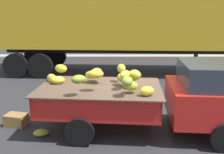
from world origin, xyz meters
TOP-DOWN VIEW (x-y plane):
  - ground at (0.00, 0.00)m, footprint 220.00×220.00m
  - curb_strip at (0.00, 9.71)m, footprint 80.00×0.80m
  - pickup_truck at (1.26, -0.36)m, footprint 5.24×2.23m
  - semi_trailer at (0.05, 5.76)m, footprint 12.12×3.21m
  - fallen_banana_bunch_near_tailgate at (-2.10, -0.60)m, footprint 0.40×0.30m
  - produce_crate at (-2.88, -0.04)m, footprint 0.59×0.47m

SIDE VIEW (x-z plane):
  - ground at x=0.00m, z-range 0.00..0.00m
  - curb_strip at x=0.00m, z-range 0.00..0.16m
  - fallen_banana_bunch_near_tailgate at x=-2.10m, z-range 0.00..0.17m
  - produce_crate at x=-2.88m, z-range 0.00..0.30m
  - pickup_truck at x=1.26m, z-range 0.04..1.74m
  - semi_trailer at x=0.05m, z-range 0.57..4.52m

